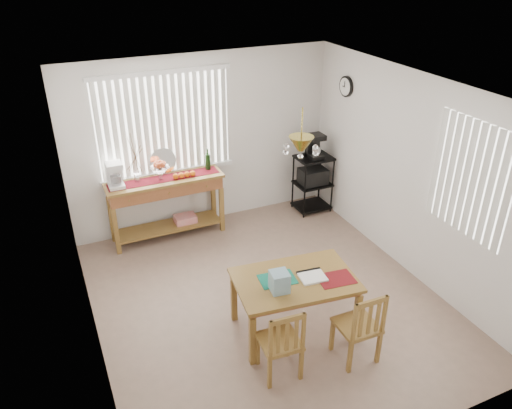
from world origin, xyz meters
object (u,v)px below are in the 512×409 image
wire_cart (313,178)px  sideboard (166,193)px  chair_left (281,343)px  chair_right (359,327)px  cart_items (314,146)px  dining_table (295,285)px

wire_cart → sideboard: bearing=176.3°
chair_left → chair_right: size_ratio=0.97×
chair_left → chair_right: 0.84m
cart_items → dining_table: size_ratio=0.28×
sideboard → wire_cart: 2.36m
sideboard → chair_right: sideboard is taller
cart_items → chair_right: (-1.24, -3.12, -0.68)m
wire_cart → chair_left: (-2.07, -2.97, -0.14)m
sideboard → dining_table: 2.68m
cart_items → dining_table: bearing=-123.9°
sideboard → dining_table: sideboard is taller
sideboard → wire_cart: size_ratio=1.79×
wire_cart → dining_table: bearing=-124.0°
cart_items → chair_left: size_ratio=0.45×
cart_items → chair_right: 3.42m
wire_cart → chair_left: size_ratio=1.09×
cart_items → sideboard: bearing=176.6°
wire_cart → cart_items: size_ratio=2.43×
dining_table → chair_left: 0.73m
chair_left → wire_cart: bearing=55.1°
sideboard → chair_left: bearing=-84.8°
sideboard → dining_table: bearing=-74.4°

